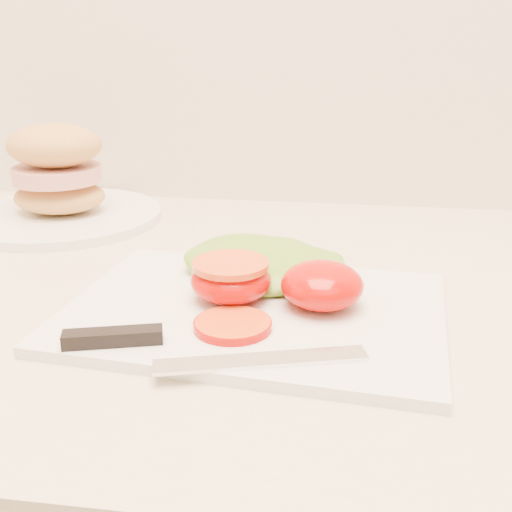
# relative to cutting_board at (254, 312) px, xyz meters

# --- Properties ---
(cutting_board) EXTENTS (0.35, 0.27, 0.01)m
(cutting_board) POSITION_rel_cutting_board_xyz_m (0.00, 0.00, 0.00)
(cutting_board) COLOR silver
(cutting_board) RESTS_ON counter
(tomato_half_dome) EXTENTS (0.07, 0.07, 0.04)m
(tomato_half_dome) POSITION_rel_cutting_board_xyz_m (0.06, 0.01, 0.03)
(tomato_half_dome) COLOR #C50C00
(tomato_half_dome) RESTS_ON cutting_board
(tomato_half_cut) EXTENTS (0.07, 0.07, 0.04)m
(tomato_half_cut) POSITION_rel_cutting_board_xyz_m (-0.02, 0.01, 0.03)
(tomato_half_cut) COLOR #C50C00
(tomato_half_cut) RESTS_ON cutting_board
(tomato_slice_0) EXTENTS (0.06, 0.06, 0.01)m
(tomato_slice_0) POSITION_rel_cutting_board_xyz_m (-0.01, -0.05, 0.01)
(tomato_slice_0) COLOR #D85026
(tomato_slice_0) RESTS_ON cutting_board
(lettuce_leaf_0) EXTENTS (0.17, 0.13, 0.03)m
(lettuce_leaf_0) POSITION_rel_cutting_board_xyz_m (-0.01, 0.07, 0.02)
(lettuce_leaf_0) COLOR #74AA2D
(lettuce_leaf_0) RESTS_ON cutting_board
(lettuce_leaf_1) EXTENTS (0.13, 0.13, 0.02)m
(lettuce_leaf_1) POSITION_rel_cutting_board_xyz_m (0.03, 0.07, 0.02)
(lettuce_leaf_1) COLOR #74AA2D
(lettuce_leaf_1) RESTS_ON cutting_board
(knife) EXTENTS (0.24, 0.07, 0.01)m
(knife) POSITION_rel_cutting_board_xyz_m (-0.05, -0.09, 0.01)
(knife) COLOR silver
(knife) RESTS_ON cutting_board
(sandwich_plate) EXTENTS (0.26, 0.26, 0.13)m
(sandwich_plate) POSITION_rel_cutting_board_xyz_m (-0.30, 0.26, 0.04)
(sandwich_plate) COLOR white
(sandwich_plate) RESTS_ON counter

